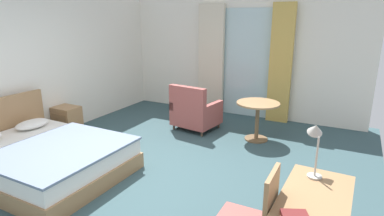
{
  "coord_description": "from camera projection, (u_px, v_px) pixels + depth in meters",
  "views": [
    {
      "loc": [
        2.35,
        -3.16,
        2.13
      ],
      "look_at": [
        0.55,
        0.29,
        1.02
      ],
      "focal_mm": 29.74,
      "sensor_mm": 36.0,
      "label": 1
    }
  ],
  "objects": [
    {
      "name": "ground",
      "position": [
        147.0,
        183.0,
        4.33
      ],
      "size": [
        5.79,
        7.66,
        0.1
      ],
      "primitive_type": "cube",
      "color": "#334C51"
    },
    {
      "name": "curtain_panel_right",
      "position": [
        281.0,
        64.0,
        6.45
      ],
      "size": [
        0.45,
        0.1,
        2.42
      ],
      "primitive_type": "cube",
      "color": "tan",
      "rests_on": "ground"
    },
    {
      "name": "armchair_by_window",
      "position": [
        195.0,
        112.0,
        6.18
      ],
      "size": [
        0.87,
        0.83,
        0.9
      ],
      "color": "#9E4C47",
      "rests_on": "ground"
    },
    {
      "name": "bed",
      "position": [
        42.0,
        157.0,
        4.45
      ],
      "size": [
        2.2,
        1.7,
        0.94
      ],
      "color": "#9E754C",
      "rests_on": "ground"
    },
    {
      "name": "round_cafe_table",
      "position": [
        258.0,
        112.0,
        5.61
      ],
      "size": [
        0.75,
        0.75,
        0.69
      ],
      "color": "#9E754C",
      "rests_on": "ground"
    },
    {
      "name": "balcony_glass_door",
      "position": [
        246.0,
        64.0,
        6.89
      ],
      "size": [
        1.1,
        0.02,
        2.32
      ],
      "primitive_type": "cube",
      "color": "silver",
      "rests_on": "ground"
    },
    {
      "name": "desk_lamp",
      "position": [
        315.0,
        137.0,
        2.87
      ],
      "size": [
        0.19,
        0.27,
        0.49
      ],
      "color": "#B7B2A8",
      "rests_on": "writing_desk"
    },
    {
      "name": "wall_back",
      "position": [
        239.0,
        55.0,
        7.0
      ],
      "size": [
        5.39,
        0.12,
        2.64
      ],
      "primitive_type": "cube",
      "color": "white",
      "rests_on": "ground"
    },
    {
      "name": "nightstand",
      "position": [
        67.0,
        121.0,
        5.94
      ],
      "size": [
        0.45,
        0.37,
        0.53
      ],
      "color": "#9E754C",
      "rests_on": "ground"
    },
    {
      "name": "writing_desk",
      "position": [
        312.0,
        213.0,
        2.51
      ],
      "size": [
        0.57,
        1.25,
        0.74
      ],
      "color": "#9E754C",
      "rests_on": "ground"
    },
    {
      "name": "wall_left",
      "position": [
        9.0,
        69.0,
        5.13
      ],
      "size": [
        0.12,
        7.26,
        2.64
      ],
      "primitive_type": "cube",
      "color": "white",
      "rests_on": "ground"
    },
    {
      "name": "curtain_panel_left",
      "position": [
        211.0,
        60.0,
        7.13
      ],
      "size": [
        0.59,
        0.1,
        2.42
      ],
      "primitive_type": "cube",
      "color": "beige",
      "rests_on": "ground"
    }
  ]
}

